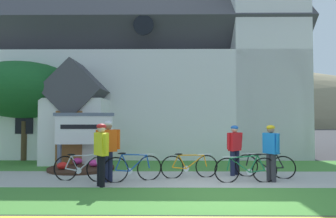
{
  "coord_description": "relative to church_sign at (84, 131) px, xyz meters",
  "views": [
    {
      "loc": [
        -1.35,
        -7.15,
        1.78
      ],
      "look_at": [
        -1.45,
        4.1,
        2.18
      ],
      "focal_mm": 30.94,
      "sensor_mm": 36.0,
      "label": 1
    }
  ],
  "objects": [
    {
      "name": "church_lawn",
      "position": [
        1.97,
        0.73,
        -1.36
      ],
      "size": [
        24.0,
        2.63,
        0.01
      ],
      "primitive_type": "cube",
      "color": "#427F33",
      "rests_on": "ground"
    },
    {
      "name": "bicycle_green",
      "position": [
        0.59,
        -2.13,
        -0.98
      ],
      "size": [
        1.74,
        0.3,
        0.8
      ],
      "color": "black",
      "rests_on": "ground"
    },
    {
      "name": "grass_verge",
      "position": [
        1.97,
        -3.98,
        -1.36
      ],
      "size": [
        32.0,
        2.15,
        0.01
      ],
      "primitive_type": "cube",
      "color": "#427F33",
      "rests_on": "ground"
    },
    {
      "name": "church_sign",
      "position": [
        0.0,
        0.0,
        0.0
      ],
      "size": [
        2.18,
        0.25,
        2.02
      ],
      "color": "slate",
      "rests_on": "ground"
    },
    {
      "name": "bicycle_white",
      "position": [
        3.72,
        -1.64,
        -1.0
      ],
      "size": [
        1.76,
        0.34,
        0.77
      ],
      "color": "black",
      "rests_on": "ground"
    },
    {
      "name": "flower_bed",
      "position": [
        -0.02,
        -0.22,
        -1.29
      ],
      "size": [
        2.28,
        2.28,
        0.34
      ],
      "color": "#382319",
      "rests_on": "ground"
    },
    {
      "name": "curb_paint_stripe",
      "position": [
        1.97,
        -5.21,
        -1.36
      ],
      "size": [
        28.0,
        0.16,
        0.01
      ],
      "primitive_type": "cube",
      "color": "yellow",
      "rests_on": "ground"
    },
    {
      "name": "bicycle_black",
      "position": [
        2.06,
        -2.15,
        -0.98
      ],
      "size": [
        1.63,
        0.64,
        0.86
      ],
      "color": "black",
      "rests_on": "ground"
    },
    {
      "name": "ground",
      "position": [
        4.5,
        0.67,
        -1.36
      ],
      "size": [
        140.0,
        140.0,
        0.0
      ],
      "primitive_type": "plane",
      "color": "#333335"
    },
    {
      "name": "roadside_conifer",
      "position": [
        8.33,
        5.69,
        2.83
      ],
      "size": [
        3.42,
        3.42,
        6.56
      ],
      "color": "#3D2D1E",
      "rests_on": "ground"
    },
    {
      "name": "bicycle_yellow",
      "position": [
        6.03,
        -1.57,
        -1.0
      ],
      "size": [
        1.69,
        0.61,
        0.79
      ],
      "color": "black",
      "rests_on": "ground"
    },
    {
      "name": "cyclist_in_red_jersey",
      "position": [
        1.31,
        -2.8,
        -0.39
      ],
      "size": [
        0.46,
        0.66,
        1.67
      ],
      "color": "black",
      "rests_on": "ground"
    },
    {
      "name": "church_building",
      "position": [
        2.41,
        6.79,
        3.25
      ],
      "size": [
        15.28,
        11.95,
        11.95
      ],
      "color": "white",
      "rests_on": "ground"
    },
    {
      "name": "sidewalk_slab",
      "position": [
        1.97,
        -1.75,
        -1.36
      ],
      "size": [
        32.0,
        2.33,
        0.01
      ],
      "primitive_type": "cube",
      "color": "#A8A59E",
      "rests_on": "ground"
    },
    {
      "name": "cyclist_in_green_jersey",
      "position": [
        1.37,
        -2.24,
        -0.34
      ],
      "size": [
        0.65,
        0.39,
        1.74
      ],
      "color": "#191E38",
      "rests_on": "ground"
    },
    {
      "name": "distant_hill",
      "position": [
        17.62,
        60.49,
        -1.36
      ],
      "size": [
        101.21,
        38.92,
        27.79
      ],
      "primitive_type": "ellipsoid",
      "color": "#847A5B",
      "rests_on": "ground"
    },
    {
      "name": "yard_deciduous_tree",
      "position": [
        -3.22,
        2.08,
        1.68
      ],
      "size": [
        4.72,
        4.72,
        4.27
      ],
      "color": "#4C3823",
      "rests_on": "ground"
    },
    {
      "name": "bicycle_red",
      "position": [
        5.28,
        -2.27,
        -0.99
      ],
      "size": [
        1.79,
        0.11,
        0.83
      ],
      "color": "black",
      "rests_on": "ground"
    },
    {
      "name": "cyclist_in_blue_jersey",
      "position": [
        6.03,
        -2.15,
        -0.42
      ],
      "size": [
        0.39,
        0.7,
        1.62
      ],
      "color": "#2D2D33",
      "rests_on": "ground"
    },
    {
      "name": "cyclist_in_white_jersey",
      "position": [
        5.19,
        -1.24,
        -0.45
      ],
      "size": [
        0.55,
        0.49,
        1.58
      ],
      "color": "#191E38",
      "rests_on": "ground"
    }
  ]
}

